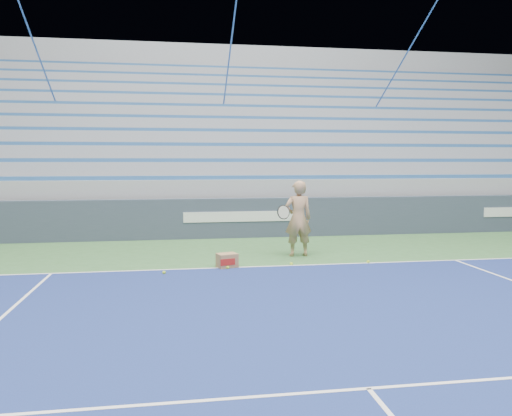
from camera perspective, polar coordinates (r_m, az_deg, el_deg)
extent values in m
cube|color=white|center=(10.11, 1.15, -6.68)|extent=(10.97, 0.05, 0.00)
cube|color=white|center=(5.05, 12.73, -19.48)|extent=(8.23, 0.05, 0.00)
cube|color=#354052|center=(13.93, -1.72, -1.12)|extent=(30.00, 0.30, 1.10)
cube|color=white|center=(13.77, -1.64, -0.99)|extent=(3.20, 0.02, 0.28)
cube|color=#979AA0|center=(18.43, -3.49, 0.46)|extent=(30.00, 8.50, 1.10)
cube|color=#979AA0|center=(18.38, -3.50, 2.95)|extent=(30.00, 8.50, 0.50)
cube|color=#295997|center=(14.52, -2.06, 3.52)|extent=(29.60, 0.42, 0.11)
cube|color=#979AA0|center=(18.79, -3.63, 4.52)|extent=(30.00, 7.65, 0.50)
cube|color=#295997|center=(15.35, -2.45, 5.48)|extent=(29.60, 0.42, 0.11)
cube|color=#979AA0|center=(19.21, -3.76, 6.03)|extent=(30.00, 6.80, 0.50)
cube|color=#295997|center=(16.21, -2.80, 7.24)|extent=(29.60, 0.42, 0.11)
cube|color=#979AA0|center=(19.65, -3.88, 7.48)|extent=(30.00, 5.95, 0.50)
cube|color=#295997|center=(17.08, -3.11, 8.82)|extent=(29.60, 0.42, 0.11)
cube|color=#979AA0|center=(20.09, -4.00, 8.86)|extent=(30.00, 5.10, 0.50)
cube|color=#295997|center=(17.96, -3.40, 10.25)|extent=(29.60, 0.42, 0.11)
cube|color=#979AA0|center=(20.55, -4.11, 10.17)|extent=(30.00, 4.25, 0.50)
cube|color=#295997|center=(18.85, -3.66, 11.55)|extent=(29.60, 0.42, 0.11)
cube|color=#979AA0|center=(21.02, -4.22, 11.43)|extent=(30.00, 3.40, 0.50)
cube|color=#295997|center=(19.75, -3.90, 12.72)|extent=(29.60, 0.42, 0.11)
cube|color=#979AA0|center=(21.50, -4.32, 12.64)|extent=(30.00, 2.55, 0.50)
cube|color=#295997|center=(20.65, -4.12, 13.80)|extent=(29.60, 0.42, 0.11)
cube|color=#979AA0|center=(21.99, -4.42, 13.79)|extent=(30.00, 1.70, 0.50)
cube|color=#295997|center=(21.57, -4.33, 14.78)|extent=(29.60, 0.42, 0.11)
cube|color=#979AA0|center=(22.48, -4.52, 14.89)|extent=(30.00, 0.85, 0.50)
cube|color=#295997|center=(22.49, -4.51, 15.68)|extent=(29.60, 0.42, 0.11)
cube|color=#979AA0|center=(22.95, -4.62, 9.17)|extent=(31.00, 0.40, 7.30)
cylinder|color=#305BA8|center=(18.94, -22.41, 12.48)|extent=(0.05, 8.53, 5.04)
cylinder|color=#305BA8|center=(18.53, -3.56, 13.04)|extent=(0.05, 8.53, 5.04)
cylinder|color=#305BA8|center=(20.00, 14.24, 12.32)|extent=(0.05, 8.53, 5.04)
imported|color=tan|center=(11.17, 4.84, -1.21)|extent=(0.63, 0.43, 1.69)
cylinder|color=black|center=(10.84, 3.36, -0.85)|extent=(0.12, 0.27, 0.08)
cylinder|color=beige|center=(10.54, 3.15, -0.49)|extent=(0.29, 0.16, 0.28)
torus|color=black|center=(10.54, 3.15, -0.49)|extent=(0.31, 0.18, 0.30)
cube|color=#9A734A|center=(10.03, -3.33, -6.02)|extent=(0.45, 0.39, 0.29)
cube|color=#B21E19|center=(9.88, -3.24, -6.19)|extent=(0.30, 0.10, 0.13)
sphere|color=#B8DF2D|center=(9.62, -10.47, -7.26)|extent=(0.07, 0.07, 0.07)
sphere|color=#B8DF2D|center=(9.91, -3.25, -6.82)|extent=(0.07, 0.07, 0.07)
sphere|color=#B8DF2D|center=(10.27, 4.06, -6.38)|extent=(0.07, 0.07, 0.07)
sphere|color=#B8DF2D|center=(10.70, 12.70, -6.02)|extent=(0.07, 0.07, 0.07)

